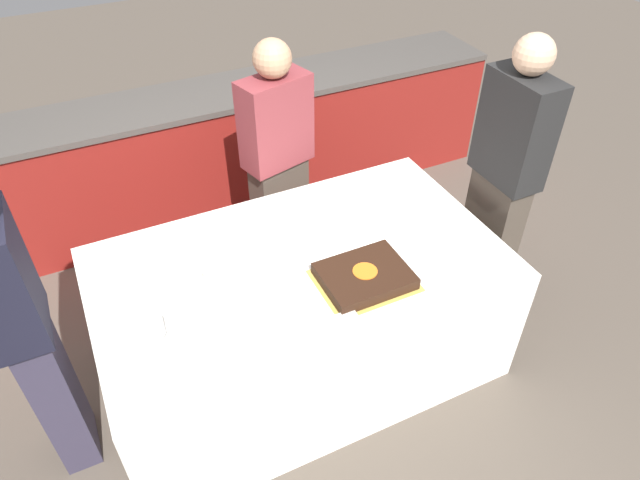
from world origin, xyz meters
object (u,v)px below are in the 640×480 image
object	(u,v)px
plate_stack	(228,270)
wine_glass	(157,326)
person_cutting_cake	(278,163)
person_seated_right	(503,181)
person_seated_left	(26,330)
cake	(365,276)

from	to	relation	value
plate_stack	wine_glass	xyz separation A→B (m)	(-0.39, -0.28, 0.08)
wine_glass	person_cutting_cake	xyz separation A→B (m)	(0.96, 1.03, -0.07)
plate_stack	person_seated_right	distance (m)	1.58
wine_glass	person_cutting_cake	size ratio (longest dim) A/B	0.11
wine_glass	person_seated_right	xyz separation A→B (m)	(1.96, 0.22, 0.00)
person_cutting_cake	person_seated_left	xyz separation A→B (m)	(-1.44, -0.81, 0.06)
cake	person_cutting_cake	distance (m)	1.07
cake	person_cutting_cake	xyz separation A→B (m)	(-0.00, 1.07, 0.01)
person_seated_left	wine_glass	bearing A→B (deg)	-114.45
wine_glass	person_cutting_cake	world-z (taller)	person_cutting_cake
cake	person_cutting_cake	bearing A→B (deg)	90.00
person_seated_left	person_seated_right	distance (m)	2.45
plate_stack	person_seated_right	size ratio (longest dim) A/B	0.14
person_cutting_cake	person_seated_right	bearing A→B (deg)	125.89
plate_stack	wine_glass	world-z (taller)	wine_glass
cake	wine_glass	distance (m)	0.96
wine_glass	plate_stack	bearing A→B (deg)	35.77
cake	wine_glass	size ratio (longest dim) A/B	2.58
cake	person_cutting_cake	size ratio (longest dim) A/B	0.29
cake	person_seated_right	size ratio (longest dim) A/B	0.26
wine_glass	person_seated_left	distance (m)	0.54
person_cutting_cake	person_seated_left	bearing A→B (deg)	14.07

